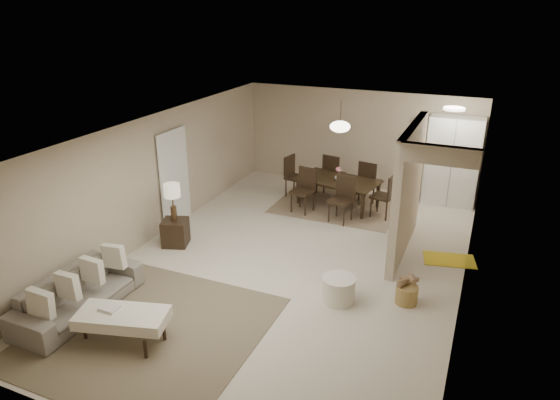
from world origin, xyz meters
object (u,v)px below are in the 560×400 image
at_px(ottoman_bench, 122,318).
at_px(side_table, 175,232).
at_px(wicker_basket, 407,295).
at_px(round_pouf, 339,290).
at_px(sofa, 78,294).
at_px(pantry_cabinet, 453,162).
at_px(dining_table, 337,193).

bearing_deg(ottoman_bench, side_table, 95.00).
relative_size(ottoman_bench, wicker_basket, 3.89).
xyz_separation_m(ottoman_bench, round_pouf, (2.52, 2.17, -0.16)).
height_order(sofa, ottoman_bench, sofa).
bearing_deg(ottoman_bench, round_pouf, 25.32).
xyz_separation_m(ottoman_bench, wicker_basket, (3.54, 2.55, -0.22)).
bearing_deg(ottoman_bench, sofa, 149.43).
xyz_separation_m(pantry_cabinet, round_pouf, (-1.17, -5.10, -0.84)).
bearing_deg(ottoman_bench, dining_table, 62.54).
relative_size(pantry_cabinet, wicker_basket, 5.89).
bearing_deg(wicker_basket, sofa, -154.16).
height_order(ottoman_bench, dining_table, dining_table).
bearing_deg(round_pouf, sofa, -152.70).
xyz_separation_m(side_table, round_pouf, (3.58, -0.67, -0.05)).
height_order(ottoman_bench, round_pouf, ottoman_bench).
distance_m(pantry_cabinet, sofa, 8.50).
relative_size(side_table, round_pouf, 0.96).
relative_size(wicker_basket, dining_table, 0.19).
distance_m(pantry_cabinet, ottoman_bench, 8.19).
distance_m(sofa, ottoman_bench, 1.15).
bearing_deg(pantry_cabinet, side_table, -136.99).
bearing_deg(wicker_basket, side_table, 176.39).
bearing_deg(dining_table, ottoman_bench, -91.25).
distance_m(ottoman_bench, dining_table, 6.19).
height_order(pantry_cabinet, wicker_basket, pantry_cabinet).
distance_m(pantry_cabinet, side_table, 6.54).
height_order(round_pouf, wicker_basket, round_pouf).
xyz_separation_m(pantry_cabinet, dining_table, (-2.40, -1.22, -0.72)).
xyz_separation_m(sofa, dining_table, (2.40, 5.75, 0.02)).
relative_size(pantry_cabinet, ottoman_bench, 1.51).
height_order(wicker_basket, dining_table, dining_table).
relative_size(sofa, side_table, 4.08).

